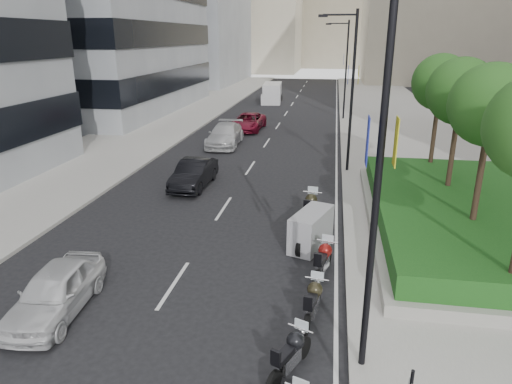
% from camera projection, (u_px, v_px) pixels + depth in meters
% --- Properties ---
extents(ground, '(160.00, 160.00, 0.00)m').
position_uv_depth(ground, '(178.00, 376.00, 10.80)').
color(ground, black).
rests_on(ground, ground).
extents(sidewalk_right, '(10.00, 100.00, 0.15)m').
position_uv_depth(sidewalk_right, '(402.00, 133.00, 37.35)').
color(sidewalk_right, '#9E9B93').
rests_on(sidewalk_right, ground).
extents(sidewalk_left, '(8.00, 100.00, 0.15)m').
position_uv_depth(sidewalk_left, '(158.00, 125.00, 40.64)').
color(sidewalk_left, '#9E9B93').
rests_on(sidewalk_left, ground).
extents(lane_edge, '(0.12, 100.00, 0.01)m').
position_uv_depth(lane_edge, '(337.00, 132.00, 38.20)').
color(lane_edge, silver).
rests_on(lane_edge, ground).
extents(lane_centre, '(0.12, 100.00, 0.01)m').
position_uv_depth(lane_centre, '(275.00, 130.00, 39.02)').
color(lane_centre, silver).
rests_on(lane_centre, ground).
extents(planter, '(10.00, 14.00, 0.40)m').
position_uv_depth(planter, '(494.00, 226.00, 18.45)').
color(planter, gray).
rests_on(planter, sidewalk_right).
extents(hedge, '(9.40, 13.40, 0.80)m').
position_uv_depth(hedge, '(497.00, 212.00, 18.25)').
color(hedge, '#124215').
rests_on(hedge, planter).
extents(tree_1, '(2.80, 2.80, 6.30)m').
position_uv_depth(tree_1, '(492.00, 106.00, 15.17)').
color(tree_1, '#332319').
rests_on(tree_1, planter).
extents(tree_2, '(2.80, 2.80, 6.30)m').
position_uv_depth(tree_2, '(461.00, 92.00, 18.90)').
color(tree_2, '#332319').
rests_on(tree_2, planter).
extents(tree_3, '(2.80, 2.80, 6.30)m').
position_uv_depth(tree_3, '(441.00, 83.00, 22.63)').
color(tree_3, '#332319').
rests_on(tree_3, planter).
extents(lamp_post_0, '(2.34, 0.45, 9.00)m').
position_uv_depth(lamp_post_0, '(372.00, 166.00, 9.44)').
color(lamp_post_0, black).
rests_on(lamp_post_0, ground).
extents(lamp_post_1, '(2.34, 0.45, 9.00)m').
position_uv_depth(lamp_post_1, '(350.00, 85.00, 25.30)').
color(lamp_post_1, black).
rests_on(lamp_post_1, ground).
extents(lamp_post_2, '(2.34, 0.45, 9.00)m').
position_uv_depth(lamp_post_2, '(345.00, 65.00, 42.09)').
color(lamp_post_2, black).
rests_on(lamp_post_2, ground).
extents(motorcycle_2, '(0.97, 1.88, 1.00)m').
position_uv_depth(motorcycle_2, '(291.00, 354.00, 10.72)').
color(motorcycle_2, black).
rests_on(motorcycle_2, ground).
extents(motorcycle_3, '(0.69, 2.07, 1.03)m').
position_uv_depth(motorcycle_3, '(313.00, 301.00, 12.83)').
color(motorcycle_3, black).
rests_on(motorcycle_3, ground).
extents(motorcycle_4, '(0.77, 2.14, 1.08)m').
position_uv_depth(motorcycle_4, '(323.00, 260.00, 15.12)').
color(motorcycle_4, black).
rests_on(motorcycle_4, ground).
extents(motorcycle_5, '(1.66, 2.52, 1.42)m').
position_uv_depth(motorcycle_5, '(311.00, 230.00, 17.20)').
color(motorcycle_5, black).
rests_on(motorcycle_5, ground).
extents(motorcycle_6, '(0.82, 2.45, 1.22)m').
position_uv_depth(motorcycle_6, '(310.00, 208.00, 19.47)').
color(motorcycle_6, black).
rests_on(motorcycle_6, ground).
extents(car_a, '(1.95, 4.17, 1.38)m').
position_uv_depth(car_a, '(56.00, 291.00, 13.08)').
color(car_a, silver).
rests_on(car_a, ground).
extents(car_b, '(1.60, 4.39, 1.44)m').
position_uv_depth(car_b, '(194.00, 174.00, 24.11)').
color(car_b, black).
rests_on(car_b, ground).
extents(car_c, '(2.40, 5.46, 1.56)m').
position_uv_depth(car_c, '(225.00, 135.00, 33.27)').
color(car_c, '#B9BABC').
rests_on(car_c, ground).
extents(car_d, '(2.57, 5.23, 1.43)m').
position_uv_depth(car_d, '(248.00, 122.00, 38.72)').
color(car_d, maroon).
rests_on(car_d, ground).
extents(delivery_van, '(2.48, 5.54, 2.26)m').
position_uv_depth(delivery_van, '(272.00, 94.00, 54.67)').
color(delivery_van, white).
rests_on(delivery_van, ground).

